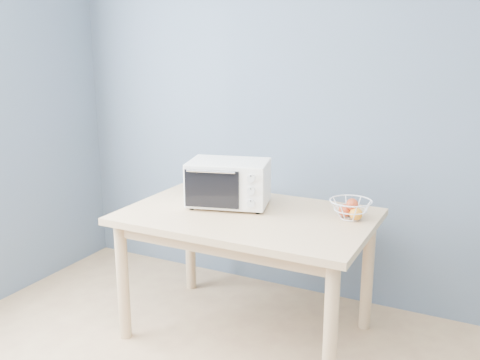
% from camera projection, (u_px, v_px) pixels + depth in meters
% --- Properties ---
extents(room, '(4.01, 4.51, 2.61)m').
position_uv_depth(room, '(105.00, 194.00, 1.42)').
color(room, tan).
rests_on(room, ground).
extents(dining_table, '(1.40, 0.90, 0.75)m').
position_uv_depth(dining_table, '(247.00, 230.00, 3.06)').
color(dining_table, tan).
rests_on(dining_table, ground).
extents(toaster_oven, '(0.53, 0.44, 0.27)m').
position_uv_depth(toaster_oven, '(225.00, 182.00, 3.15)').
color(toaster_oven, white).
rests_on(toaster_oven, dining_table).
extents(fruit_basket, '(0.28, 0.28, 0.12)m').
position_uv_depth(fruit_basket, '(351.00, 209.00, 2.93)').
color(fruit_basket, white).
rests_on(fruit_basket, dining_table).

